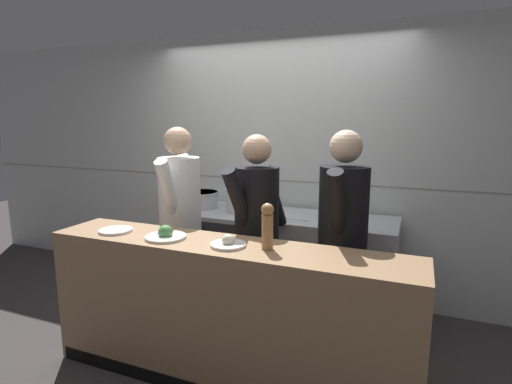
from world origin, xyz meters
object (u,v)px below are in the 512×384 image
(stock_pot, at_px, (201,199))
(chef_head_cook, at_px, (180,218))
(plated_dish_appetiser, at_px, (166,235))
(chef_sous, at_px, (257,231))
(chef_line, at_px, (342,238))
(plated_dish_main, at_px, (116,230))
(oven_range, at_px, (223,253))
(sauce_pot, at_px, (242,200))
(chefs_knife, at_px, (284,217))
(plated_dish_dessert, at_px, (228,243))
(pepper_mill, at_px, (267,225))

(stock_pot, relative_size, chef_head_cook, 0.20)
(plated_dish_appetiser, xyz_separation_m, chef_sous, (0.43, 0.56, -0.08))
(chef_line, bearing_deg, chef_head_cook, 179.43)
(stock_pot, xyz_separation_m, chef_sous, (0.86, -0.67, -0.06))
(plated_dish_main, bearing_deg, oven_range, 80.19)
(sauce_pot, distance_m, chef_line, 1.24)
(chefs_knife, xyz_separation_m, plated_dish_dessert, (0.00, -1.11, 0.09))
(pepper_mill, height_order, chef_sous, chef_sous)
(chef_line, bearing_deg, pepper_mill, -124.40)
(chef_head_cook, bearing_deg, chefs_knife, 25.24)
(sauce_pot, xyz_separation_m, chef_head_cook, (-0.29, -0.61, -0.06))
(pepper_mill, xyz_separation_m, chef_line, (0.37, 0.52, -0.18))
(sauce_pot, xyz_separation_m, pepper_mill, (0.69, -1.16, 0.11))
(sauce_pot, height_order, chefs_knife, sauce_pot)
(sauce_pot, distance_m, chef_head_cook, 0.68)
(plated_dish_main, bearing_deg, chef_line, 20.80)
(stock_pot, relative_size, pepper_mill, 1.19)
(plated_dish_appetiser, xyz_separation_m, plated_dish_dessert, (0.46, 0.01, -0.00))
(oven_range, bearing_deg, plated_dish_main, -99.81)
(plated_dish_dessert, distance_m, chef_sous, 0.56)
(oven_range, bearing_deg, pepper_mill, -52.16)
(oven_range, distance_m, chef_sous, 1.04)
(stock_pot, bearing_deg, chef_head_cook, -75.69)
(plated_dish_main, height_order, plated_dish_dessert, plated_dish_dessert)
(stock_pot, relative_size, sauce_pot, 1.08)
(chefs_knife, height_order, pepper_mill, pepper_mill)
(pepper_mill, relative_size, chef_sous, 0.17)
(chefs_knife, distance_m, pepper_mill, 1.11)
(chefs_knife, height_order, plated_dish_main, plated_dish_main)
(sauce_pot, distance_m, plated_dish_main, 1.29)
(plated_dish_dessert, height_order, chef_head_cook, chef_head_cook)
(sauce_pot, bearing_deg, pepper_mill, -59.21)
(stock_pot, distance_m, chef_line, 1.65)
(oven_range, height_order, stock_pot, stock_pot)
(sauce_pot, relative_size, plated_dish_dessert, 1.41)
(stock_pot, relative_size, plated_dish_dessert, 1.52)
(stock_pot, height_order, chef_line, chef_line)
(oven_range, relative_size, plated_dish_dessert, 3.96)
(sauce_pot, height_order, plated_dish_main, sauce_pot)
(plated_dish_main, bearing_deg, plated_dish_dessert, 0.52)
(chefs_knife, xyz_separation_m, chef_sous, (-0.03, -0.55, 0.02))
(plated_dish_dessert, height_order, chef_sous, chef_sous)
(chefs_knife, xyz_separation_m, chef_head_cook, (-0.73, -0.51, 0.04))
(plated_dish_main, bearing_deg, sauce_pot, 70.14)
(stock_pot, bearing_deg, plated_dish_main, -89.43)
(chefs_knife, distance_m, chef_sous, 0.55)
(plated_dish_appetiser, distance_m, chef_sous, 0.71)
(plated_dish_appetiser, bearing_deg, plated_dish_dessert, 0.75)
(plated_dish_main, relative_size, chef_head_cook, 0.14)
(plated_dish_dessert, xyz_separation_m, chef_sous, (-0.03, 0.55, -0.07))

